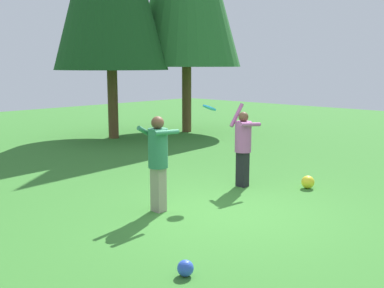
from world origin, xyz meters
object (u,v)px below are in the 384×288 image
object	(u,v)px
ball_blue	(185,268)
ball_yellow	(308,182)
frisbee	(209,108)
person_catcher	(158,156)
person_thrower	(243,143)

from	to	relation	value
ball_blue	ball_yellow	size ratio (longest dim) A/B	0.75
frisbee	person_catcher	bearing A→B (deg)	-175.99
frisbee	ball_yellow	world-z (taller)	frisbee
ball_blue	frisbee	bearing A→B (deg)	36.99
frisbee	ball_yellow	distance (m)	2.62
person_catcher	frisbee	xyz separation A→B (m)	(1.44, 0.10, 0.72)
frisbee	ball_yellow	xyz separation A→B (m)	(1.71, -1.22, -1.57)
person_thrower	person_catcher	bearing A→B (deg)	7.34
frisbee	ball_blue	world-z (taller)	frisbee
ball_blue	ball_yellow	xyz separation A→B (m)	(4.65, 1.00, 0.03)
ball_yellow	frisbee	bearing A→B (deg)	144.46
person_catcher	ball_yellow	xyz separation A→B (m)	(3.14, -1.12, -0.85)
person_catcher	ball_yellow	world-z (taller)	person_catcher
person_catcher	frisbee	world-z (taller)	frisbee
person_thrower	frisbee	size ratio (longest dim) A/B	5.27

